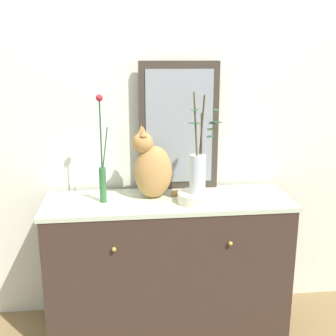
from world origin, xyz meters
The scene contains 8 objects.
ground_plane centered at (0.00, 0.00, 0.00)m, with size 6.00×6.00×0.00m, color olive.
wall_back centered at (0.00, 0.30, 1.30)m, with size 4.40×0.08×2.60m, color silver.
sideboard centered at (0.00, 0.00, 0.40)m, with size 1.37×0.46×0.81m.
mirror_leaning centered at (0.09, 0.20, 1.18)m, with size 0.46×0.03×0.75m.
cat_sitting centered at (-0.08, 0.04, 0.98)m, with size 0.42×0.18×0.41m.
vase_slim_green centered at (-0.35, 0.00, 0.99)m, with size 0.06×0.04×0.58m.
bowl_porcelain centered at (0.15, -0.07, 0.83)m, with size 0.21×0.21×0.05m, color #ECE4C9.
vase_glass_clear centered at (0.15, -0.07, 0.99)m, with size 0.19×0.10×0.54m.
Camera 1 is at (-0.25, -2.20, 1.57)m, focal length 45.05 mm.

